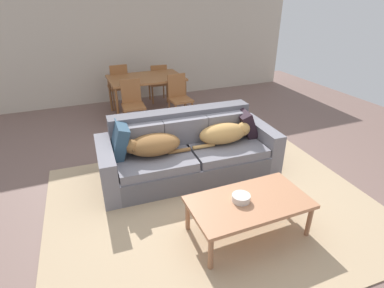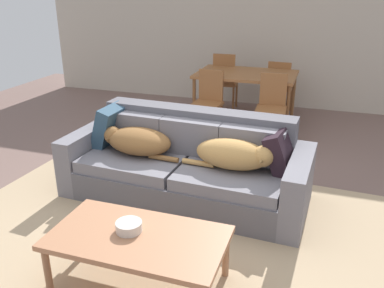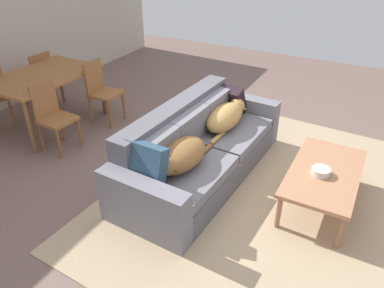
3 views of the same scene
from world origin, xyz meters
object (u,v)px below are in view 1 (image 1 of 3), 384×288
dining_chair_near_right (179,96)px  dining_chair_far_left (119,85)px  dog_on_right_cushion (225,133)px  throw_pillow_by_left_arm (119,141)px  dining_table (146,80)px  couch (188,152)px  dog_on_left_cushion (153,145)px  bowl_on_coffee_table (241,198)px  throw_pillow_by_right_arm (246,124)px  dining_chair_far_right (158,81)px  dining_chair_near_left (133,102)px  coffee_table (249,204)px

dining_chair_near_right → dining_chair_far_left: size_ratio=0.94×
dining_chair_far_left → dog_on_right_cushion: bearing=102.4°
dog_on_right_cushion → throw_pillow_by_left_arm: bearing=174.1°
dining_table → dining_chair_far_left: 0.73m
throw_pillow_by_left_arm → dining_table: (0.98, 2.39, 0.10)m
couch → dining_table: size_ratio=1.67×
dog_on_left_cushion → couch: bearing=10.9°
dog_on_right_cushion → bowl_on_coffee_table: bearing=-108.1°
throw_pillow_by_right_arm → dining_chair_far_right: 3.11m
dog_on_right_cushion → dining_chair_far_right: dining_chair_far_right is taller
dog_on_right_cushion → dining_chair_near_left: size_ratio=0.97×
dog_on_left_cushion → coffee_table: bearing=-61.8°
dining_table → dining_chair_near_left: 0.75m
dog_on_right_cushion → dining_chair_near_right: 2.00m
coffee_table → dining_chair_near_right: size_ratio=1.35×
bowl_on_coffee_table → dining_chair_near_right: size_ratio=0.21×
dining_table → dining_chair_near_right: (0.48, -0.61, -0.21)m
throw_pillow_by_right_arm → dining_table: (-0.83, 2.48, 0.12)m
dining_chair_far_left → dog_on_left_cushion: bearing=84.2°
couch → dog_on_left_cushion: 0.57m
coffee_table → throw_pillow_by_right_arm: bearing=60.5°
dining_chair_near_right → dining_chair_far_left: 1.48m
dog_on_left_cushion → dining_chair_near_right: 2.22m
throw_pillow_by_right_arm → dining_chair_far_right: bearing=97.4°
dog_on_right_cushion → dining_chair_far_left: (-0.89, 3.14, -0.03)m
coffee_table → dining_table: bearing=90.6°
dining_table → dining_chair_near_left: bearing=-125.8°
dog_on_right_cushion → coffee_table: bearing=-104.3°
dog_on_right_cushion → dining_table: (-0.43, 2.60, 0.15)m
dining_chair_far_right → dining_chair_near_right: bearing=96.1°
coffee_table → dining_chair_near_left: (-0.46, 3.29, 0.11)m
couch → dining_chair_near_left: dining_chair_near_left is taller
throw_pillow_by_left_arm → coffee_table: throw_pillow_by_left_arm is taller
dining_chair_near_left → bowl_on_coffee_table: bearing=-79.8°
coffee_table → bowl_on_coffee_table: bowl_on_coffee_table is taller
throw_pillow_by_left_arm → throw_pillow_by_right_arm: size_ratio=1.14×
dining_chair_far_left → throw_pillow_by_right_arm: bearing=109.8°
bowl_on_coffee_table → dining_table: dining_table is taller
dining_table → couch: bearing=-91.8°
dog_on_right_cushion → coffee_table: dog_on_right_cushion is taller
dining_chair_far_left → dining_chair_near_left: bearing=88.7°
dining_chair_far_right → dog_on_right_cushion: bearing=93.7°
couch → dining_chair_far_right: (0.51, 3.09, 0.17)m
coffee_table → dining_table: (-0.04, 3.87, 0.33)m
throw_pillow_by_left_arm → dining_chair_far_right: dining_chair_far_right is taller
throw_pillow_by_right_arm → dining_chair_near_right: dining_chair_near_right is taller
throw_pillow_by_right_arm → dining_chair_near_left: (-1.25, 1.89, -0.10)m
dog_on_right_cushion → dining_chair_near_right: size_ratio=0.95×
dining_chair_far_right → throw_pillow_by_right_arm: bearing=101.1°
dog_on_right_cushion → dining_chair_near_right: bearing=91.2°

